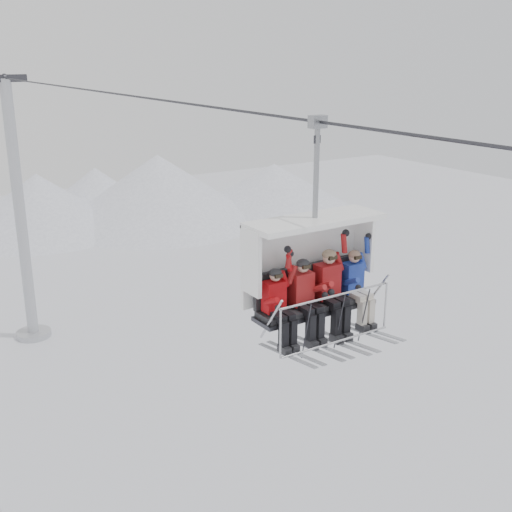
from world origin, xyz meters
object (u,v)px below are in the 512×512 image
skier_center_left (305,296)px  skier_center_right (330,288)px  lift_tower_right (22,232)px  skier_far_left (278,305)px  chairlift_carrier (309,262)px  skier_far_right (356,285)px

skier_center_left → skier_center_right: size_ratio=0.95×
lift_tower_right → skier_center_left: bearing=-90.8°
skier_far_left → skier_center_right: skier_center_right is taller
lift_tower_right → chairlift_carrier: lift_tower_right is taller
skier_far_left → skier_center_left: skier_center_left is taller
skier_far_left → skier_far_right: (1.81, 0.00, 0.01)m
chairlift_carrier → lift_tower_right: bearing=90.0°
lift_tower_right → chairlift_carrier: (0.00, -23.83, 4.95)m
skier_far_right → skier_center_left: bearing=179.8°
lift_tower_right → skier_far_right: 24.56m
skier_far_left → skier_center_left: bearing=0.9°
chairlift_carrier → skier_far_left: 1.11m
chairlift_carrier → skier_center_left: bearing=-135.5°
skier_far_left → skier_center_right: 1.20m
chairlift_carrier → skier_center_left: chairlift_carrier is taller
skier_center_right → skier_far_left: bearing=-179.1°
chairlift_carrier → skier_far_right: chairlift_carrier is taller
lift_tower_right → skier_center_left: 24.55m
lift_tower_right → skier_far_right: size_ratio=7.99×
skier_far_left → skier_center_right: (1.20, 0.02, 0.07)m
chairlift_carrier → skier_center_left: (-0.32, -0.31, -0.51)m
skier_far_left → skier_far_right: size_ratio=1.00×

